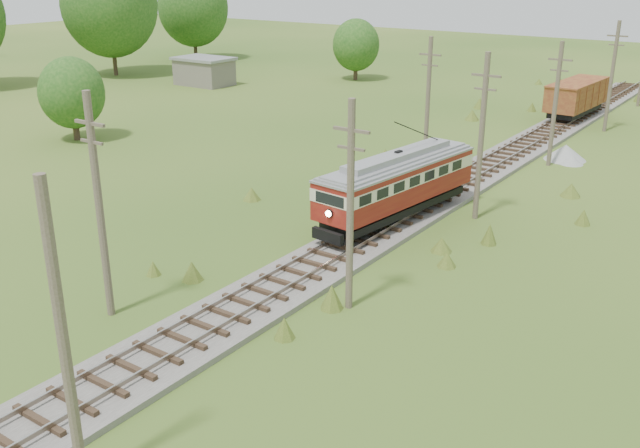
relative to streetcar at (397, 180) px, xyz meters
The scene contains 16 objects.
railbed_main 6.58m from the streetcar, 90.00° to the left, with size 3.60×96.00×0.57m.
streetcar is the anchor object (origin of this frame).
gondola 32.20m from the streetcar, 90.00° to the left, with size 3.26×8.81×2.88m.
gravel_pile 18.61m from the streetcar, 78.81° to the left, with size 3.03×3.22×1.10m.
utility_pole_r_1 23.11m from the streetcar, 82.26° to the right, with size 0.30×0.30×8.80m.
utility_pole_r_2 10.55m from the streetcar, 71.41° to the right, with size 1.60×0.30×8.60m.
utility_pole_r_3 5.02m from the streetcar, 44.87° to the left, with size 1.60×0.30×9.00m.
utility_pole_r_4 16.57m from the streetcar, 79.50° to the left, with size 1.60×0.30×8.40m.
utility_pole_r_5 29.46m from the streetcar, 83.35° to the left, with size 1.60×0.30×8.90m.
utility_pole_l_a 16.51m from the streetcar, 104.87° to the right, with size 1.60×0.30×9.00m.
utility_pole_l_b 13.14m from the streetcar, 110.27° to the left, with size 1.60×0.30×8.60m.
tree_left_4 60.31m from the streetcar, 154.13° to the left, with size 11.34×11.34×14.61m.
tree_left_5 70.27m from the streetcar, 143.01° to the left, with size 9.66×9.66×12.44m.
tree_mid_a 49.00m from the streetcar, 124.87° to the left, with size 5.46×5.46×7.03m.
tree_mid_c 30.11m from the streetcar, behind, with size 5.04×5.04×6.49m.
shed 48.37m from the streetcar, 145.80° to the left, with size 6.40×4.40×3.10m.
Camera 1 is at (17.37, -4.16, 13.41)m, focal length 40.00 mm.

